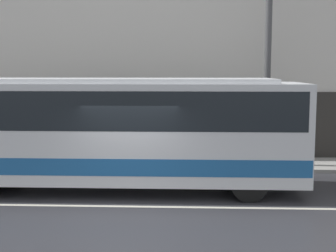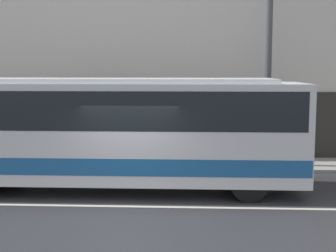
{
  "view_description": "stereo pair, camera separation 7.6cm",
  "coord_description": "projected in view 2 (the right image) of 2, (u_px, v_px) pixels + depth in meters",
  "views": [
    {
      "loc": [
        1.49,
        -11.32,
        3.42
      ],
      "look_at": [
        0.93,
        1.71,
        1.83
      ],
      "focal_mm": 50.0,
      "sensor_mm": 36.0,
      "label": 1
    },
    {
      "loc": [
        1.57,
        -11.32,
        3.42
      ],
      "look_at": [
        0.93,
        1.71,
        1.83
      ],
      "focal_mm": 50.0,
      "sensor_mm": 36.0,
      "label": 2
    }
  ],
  "objects": [
    {
      "name": "utility_pole_near",
      "position": [
        269.0,
        45.0,
        15.8
      ],
      "size": [
        0.22,
        0.22,
        8.24
      ],
      "color": "#4C4C4F",
      "rests_on": "sidewalk"
    },
    {
      "name": "lane_stripe",
      "position": [
        128.0,
        206.0,
        11.71
      ],
      "size": [
        54.0,
        0.14,
        0.01
      ],
      "color": "beige",
      "rests_on": "ground_plane"
    },
    {
      "name": "building_facade",
      "position": [
        149.0,
        27.0,
        17.41
      ],
      "size": [
        60.0,
        0.35,
        10.34
      ],
      "color": "silver",
      "rests_on": "ground_plane"
    },
    {
      "name": "sidewalk",
      "position": [
        147.0,
        163.0,
        16.77
      ],
      "size": [
        60.0,
        2.22,
        0.12
      ],
      "color": "#A09E99",
      "rests_on": "ground_plane"
    },
    {
      "name": "ground_plane",
      "position": [
        128.0,
        206.0,
        11.71
      ],
      "size": [
        60.0,
        60.0,
        0.0
      ],
      "primitive_type": "plane",
      "color": "#333338"
    },
    {
      "name": "transit_bus",
      "position": [
        102.0,
        127.0,
        13.24
      ],
      "size": [
        11.3,
        2.57,
        3.17
      ],
      "color": "silver",
      "rests_on": "ground_plane"
    },
    {
      "name": "pedestrian_waiting",
      "position": [
        74.0,
        138.0,
        17.06
      ],
      "size": [
        0.36,
        0.36,
        1.73
      ],
      "color": "#333338",
      "rests_on": "sidewalk"
    }
  ]
}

